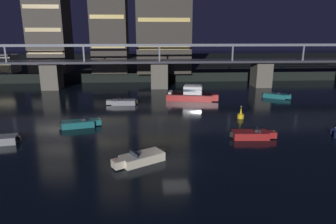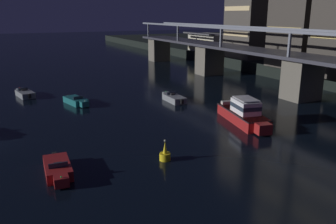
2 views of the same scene
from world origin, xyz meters
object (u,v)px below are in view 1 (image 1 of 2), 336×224
at_px(cabin_cruiser_near_left, 191,95).
at_px(speedboat_near_right, 140,158).
at_px(river_bridge, 159,69).
at_px(speedboat_mid_left, 276,96).
at_px(tower_west_low, 48,19).
at_px(speedboat_far_left, 252,135).
at_px(tower_west_tall, 109,3).
at_px(speedboat_near_center, 122,102).
at_px(channel_buoy, 241,115).
at_px(speedboat_far_center, 80,124).
at_px(tower_central, 163,7).

bearing_deg(cabin_cruiser_near_left, speedboat_near_right, -108.01).
height_order(river_bridge, speedboat_mid_left, river_bridge).
bearing_deg(tower_west_low, speedboat_far_left, -52.96).
height_order(tower_west_tall, speedboat_near_right, tower_west_tall).
distance_m(tower_west_low, tower_west_tall, 15.64).
bearing_deg(speedboat_far_left, speedboat_near_right, -155.09).
distance_m(tower_west_low, speedboat_near_right, 60.22).
distance_m(speedboat_near_center, speedboat_near_right, 23.89).
distance_m(speedboat_mid_left, speedboat_far_left, 24.46).
bearing_deg(channel_buoy, speedboat_near_center, 150.59).
distance_m(river_bridge, tower_west_tall, 22.36).
distance_m(river_bridge, tower_west_low, 32.04).
distance_m(speedboat_mid_left, channel_buoy, 16.98).
relative_size(tower_west_tall, speedboat_near_right, 6.91).
height_order(speedboat_near_center, speedboat_far_center, same).
bearing_deg(tower_west_low, channel_buoy, -46.69).
relative_size(tower_west_low, cabin_cruiser_near_left, 2.82).
distance_m(speedboat_near_center, speedboat_far_center, 12.89).
height_order(tower_west_tall, speedboat_mid_left, tower_west_tall).
height_order(river_bridge, speedboat_near_center, river_bridge).
xyz_separation_m(cabin_cruiser_near_left, channel_buoy, (5.21, -12.07, -0.57)).
bearing_deg(speedboat_near_right, speedboat_far_left, 24.91).
xyz_separation_m(tower_west_low, speedboat_mid_left, (47.98, -26.34, -14.82)).
relative_size(cabin_cruiser_near_left, speedboat_near_center, 1.80).
height_order(speedboat_mid_left, channel_buoy, channel_buoy).
bearing_deg(channel_buoy, speedboat_far_center, -173.49).
bearing_deg(tower_central, speedboat_mid_left, -51.56).
distance_m(speedboat_far_left, speedboat_far_center, 21.08).
height_order(tower_central, speedboat_far_center, tower_central).
bearing_deg(channel_buoy, speedboat_near_right, -134.41).
height_order(speedboat_mid_left, speedboat_far_center, same).
relative_size(tower_west_low, speedboat_near_right, 5.43).
bearing_deg(speedboat_mid_left, river_bridge, 148.83).
height_order(speedboat_near_right, speedboat_far_center, same).
bearing_deg(speedboat_near_right, speedboat_near_center, 98.39).
bearing_deg(river_bridge, channel_buoy, -68.19).
bearing_deg(speedboat_mid_left, speedboat_near_right, -132.08).
bearing_deg(cabin_cruiser_near_left, tower_west_tall, 122.93).
distance_m(tower_west_low, speedboat_mid_left, 56.70).
bearing_deg(speedboat_far_center, speedboat_near_right, -55.72).
distance_m(tower_central, cabin_cruiser_near_left, 31.07).
bearing_deg(tower_central, speedboat_near_center, -106.41).
bearing_deg(speedboat_near_center, river_bridge, 67.30).
distance_m(tower_west_tall, speedboat_far_left, 53.96).
height_order(tower_central, cabin_cruiser_near_left, tower_central).
height_order(cabin_cruiser_near_left, channel_buoy, cabin_cruiser_near_left).
xyz_separation_m(tower_west_tall, speedboat_mid_left, (32.83, -24.94, -18.43)).
bearing_deg(river_bridge, cabin_cruiser_near_left, -69.57).
bearing_deg(speedboat_far_center, tower_central, 72.57).
xyz_separation_m(river_bridge, speedboat_near_center, (-6.79, -16.24, -3.72)).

